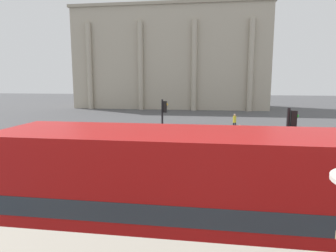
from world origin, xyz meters
TOP-DOWN VIEW (x-y plane):
  - double_decker_bus at (0.67, 4.51)m, footprint 11.39×2.65m
  - plaza_building_left at (-7.51, 54.02)m, footprint 34.66×12.48m
  - traffic_light_near at (2.95, 9.06)m, footprint 0.42×0.24m
  - traffic_light_mid at (-2.85, 15.65)m, footprint 0.42×0.24m
  - car_navy at (6.53, 20.83)m, footprint 4.20×1.93m
  - pedestrian_red at (-8.55, 12.18)m, footprint 0.32×0.32m
  - pedestrian_white at (2.30, 21.44)m, footprint 0.32×0.32m
  - pedestrian_black at (-1.68, 10.90)m, footprint 0.32×0.32m
  - pedestrian_yellow at (2.39, 28.25)m, footprint 0.32×0.32m

SIDE VIEW (x-z plane):
  - car_navy at x=6.53m, z-range 0.02..1.37m
  - pedestrian_white at x=2.30m, z-range 0.12..1.74m
  - pedestrian_black at x=-1.68m, z-range 0.12..1.76m
  - pedestrian_red at x=-8.55m, z-range 0.12..1.79m
  - pedestrian_yellow at x=2.39m, z-range 0.13..1.86m
  - double_decker_bus at x=0.67m, z-range 0.25..4.19m
  - traffic_light_mid at x=-2.85m, z-range 0.60..4.55m
  - traffic_light_near at x=2.95m, z-range 0.62..4.75m
  - plaza_building_left at x=-7.51m, z-range 0.01..17.86m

